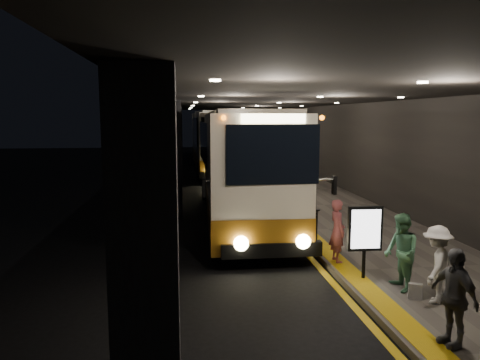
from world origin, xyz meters
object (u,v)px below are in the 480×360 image
coach_main (241,169)px  bag_polka (415,291)px  passenger_waiting_white (437,264)px  passenger_waiting_grey (454,297)px  coach_second (215,144)px  passenger_boarding (337,231)px  passenger_waiting_green (401,252)px  stanchion_post (317,227)px  info_sign (365,230)px

coach_main → bag_polka: (2.49, -8.50, -1.55)m
passenger_waiting_white → passenger_waiting_grey: (-0.67, -1.68, 0.03)m
coach_second → bag_polka: coach_second is taller
coach_second → passenger_boarding: bearing=-85.9°
passenger_waiting_green → passenger_waiting_white: (0.40, -0.71, -0.05)m
stanchion_post → passenger_waiting_grey: bearing=-85.5°
passenger_waiting_grey → passenger_boarding: bearing=172.8°
coach_main → bag_polka: 8.99m
coach_main → passenger_waiting_grey: bearing=-76.4°
coach_second → passenger_boarding: size_ratio=8.03×
coach_main → passenger_waiting_white: size_ratio=8.09×
bag_polka → coach_second: bearing=96.0°
coach_main → info_sign: (1.91, -7.19, -0.59)m
passenger_waiting_grey → info_sign: bearing=171.4°
coach_main → passenger_waiting_green: size_ratio=7.62×
passenger_boarding → passenger_waiting_white: 2.97m
info_sign → passenger_waiting_green: bearing=-56.6°
passenger_waiting_green → passenger_boarding: bearing=-159.3°
coach_main → passenger_waiting_green: bearing=-71.3°
coach_main → stanchion_post: bearing=-66.7°
passenger_boarding → bag_polka: size_ratio=4.92×
coach_main → coach_second: 14.91m
coach_main → passenger_boarding: 6.22m
coach_second → stanchion_post: bearing=-85.7°
coach_main → coach_second: (0.01, 14.91, 0.07)m
passenger_waiting_green → info_sign: 0.97m
coach_second → passenger_waiting_grey: size_ratio=7.98×
info_sign → coach_second: bearing=95.6°
bag_polka → info_sign: bearing=113.8°
coach_second → stanchion_post: 19.27m
stanchion_post → coach_main: bearing=111.4°
passenger_waiting_white → bag_polka: passenger_waiting_white is taller
coach_second → passenger_waiting_green: (2.40, -22.88, -0.96)m
coach_second → passenger_boarding: (1.70, -20.83, -0.99)m
passenger_waiting_white → stanchion_post: 4.59m
passenger_waiting_green → stanchion_post: passenger_waiting_green is taller
passenger_waiting_grey → info_sign: (-0.23, 3.16, 0.32)m
passenger_waiting_white → info_sign: (-0.89, 1.48, 0.35)m
passenger_waiting_grey → stanchion_post: size_ratio=1.61×
info_sign → passenger_waiting_grey: bearing=-85.2°
coach_second → passenger_waiting_white: (2.79, -23.59, -1.01)m
passenger_boarding → bag_polka: bearing=-167.4°
coach_main → stanchion_post: coach_main is taller
passenger_waiting_grey → coach_main: bearing=179.0°
passenger_waiting_white → stanchion_post: bearing=-126.0°
coach_second → stanchion_post: size_ratio=12.85×
coach_main → info_sign: 7.47m
passenger_boarding → bag_polka: passenger_boarding is taller
passenger_boarding → info_sign: size_ratio=0.96×
passenger_waiting_green → passenger_waiting_grey: passenger_waiting_green is taller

